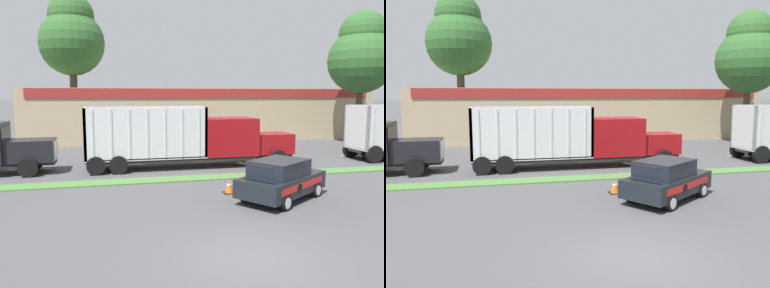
# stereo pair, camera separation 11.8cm
# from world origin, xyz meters

# --- Properties ---
(ground_plane) EXTENTS (600.00, 600.00, 0.00)m
(ground_plane) POSITION_xyz_m (0.00, 0.00, 0.00)
(ground_plane) COLOR #474749
(grass_verge) EXTENTS (120.00, 1.21, 0.06)m
(grass_verge) POSITION_xyz_m (0.00, 9.46, 0.03)
(grass_verge) COLOR #477538
(grass_verge) RESTS_ON ground_plane
(centre_line_3) EXTENTS (2.40, 0.14, 0.01)m
(centre_line_3) POSITION_xyz_m (-8.03, 14.06, 0.00)
(centre_line_3) COLOR yellow
(centre_line_3) RESTS_ON ground_plane
(centre_line_4) EXTENTS (2.40, 0.14, 0.01)m
(centre_line_4) POSITION_xyz_m (-2.63, 14.06, 0.00)
(centre_line_4) COLOR yellow
(centre_line_4) RESTS_ON ground_plane
(centre_line_5) EXTENTS (2.40, 0.14, 0.01)m
(centre_line_5) POSITION_xyz_m (2.77, 14.06, 0.00)
(centre_line_5) COLOR yellow
(centre_line_5) RESTS_ON ground_plane
(centre_line_6) EXTENTS (2.40, 0.14, 0.01)m
(centre_line_6) POSITION_xyz_m (8.17, 14.06, 0.00)
(centre_line_6) COLOR yellow
(centre_line_6) RESTS_ON ground_plane
(centre_line_7) EXTENTS (2.40, 0.14, 0.01)m
(centre_line_7) POSITION_xyz_m (13.57, 14.06, 0.00)
(centre_line_7) COLOR yellow
(centre_line_7) RESTS_ON ground_plane
(dump_truck_trail) EXTENTS (12.46, 2.71, 3.60)m
(dump_truck_trail) POSITION_xyz_m (2.27, 12.67, 1.59)
(dump_truck_trail) COLOR black
(dump_truck_trail) RESTS_ON ground_plane
(rally_car) EXTENTS (4.54, 3.92, 1.72)m
(rally_car) POSITION_xyz_m (3.23, 4.90, 0.85)
(rally_car) COLOR black
(rally_car) RESTS_ON ground_plane
(traffic_cone) EXTENTS (0.50, 0.50, 0.60)m
(traffic_cone) POSITION_xyz_m (1.51, 6.35, 0.29)
(traffic_cone) COLOR black
(traffic_cone) RESTS_ON ground_plane
(store_building_backdrop) EXTENTS (32.94, 12.10, 4.87)m
(store_building_backdrop) POSITION_xyz_m (5.71, 29.37, 2.44)
(store_building_backdrop) COLOR tan
(store_building_backdrop) RESTS_ON ground_plane
(tree_behind_left) EXTENTS (5.53, 5.53, 11.31)m
(tree_behind_left) POSITION_xyz_m (17.73, 19.47, 7.69)
(tree_behind_left) COLOR #473828
(tree_behind_left) RESTS_ON ground_plane
(tree_behind_centre) EXTENTS (5.52, 5.52, 12.83)m
(tree_behind_centre) POSITION_xyz_m (-6.25, 25.48, 9.18)
(tree_behind_centre) COLOR #473828
(tree_behind_centre) RESTS_ON ground_plane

